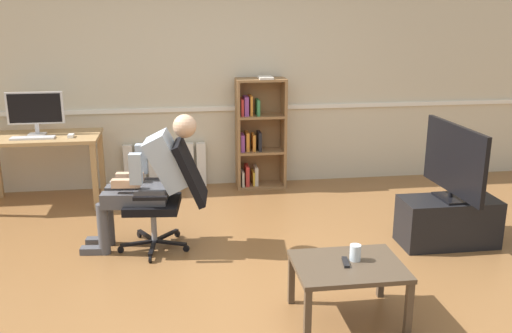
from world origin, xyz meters
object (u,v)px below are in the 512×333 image
Objects in this scene: bookshelf at (258,135)px; office_chair at (170,192)px; drinking_glass at (355,253)px; radiator at (165,166)px; keyboard at (33,138)px; computer_desk at (42,146)px; imac_monitor at (35,110)px; tv_stand at (448,222)px; computer_mouse at (71,136)px; person_seated at (149,178)px; coffee_table at (348,271)px; spare_remote at (346,262)px; tv_screen at (454,161)px.

bookshelf reaches higher than office_chair.
radiator is at bearing 113.26° from drinking_glass.
drinking_glass is at bearing -43.89° from keyboard.
computer_desk is 2.75× the size of keyboard.
imac_monitor is at bearing -166.69° from radiator.
radiator is 1.11× the size of tv_stand.
computer_mouse is at bearing -135.24° from office_chair.
person_seated reaches higher than radiator.
computer_desk is 3.74m from coffee_table.
computer_desk reaches higher than spare_remote.
tv_stand is (3.47, -1.52, -0.56)m from computer_mouse.
office_chair is 0.21m from person_seated.
computer_mouse is 3.42m from spare_remote.
office_chair is at bearing -87.75° from radiator.
computer_desk is at bearing -129.84° from office_chair.
tv_screen is 1.32× the size of coffee_table.
radiator reaches higher than coffee_table.
computer_mouse is at bearing -20.01° from computer_desk.
office_chair is 1.01× the size of tv_screen.
imac_monitor is 1.92m from person_seated.
radiator is at bearing -177.51° from person_seated.
radiator is (1.32, 0.53, -0.50)m from keyboard.
bookshelf reaches higher than person_seated.
office_chair is 0.81× the size of person_seated.
computer_desk is 1.27× the size of radiator.
computer_mouse is 0.08× the size of bookshelf.
keyboard is 2.92× the size of spare_remote.
person_seated is 1.25× the size of tv_screen.
spare_remote reaches higher than coffee_table.
tv_stand is at bearing 49.14° from spare_remote.
imac_monitor reaches higher than computer_desk.
person_seated reaches higher than keyboard.
radiator is 8.51× the size of drinking_glass.
radiator is 3.24m from tv_stand.
bookshelf reaches higher than tv_stand.
person_seated is (-0.17, 0.02, 0.12)m from office_chair.
tv_stand is at bearing -24.09° from imac_monitor.
keyboard is 3.68m from drinking_glass.
radiator is at bearing 28.36° from computer_mouse.
person_seated is at bearing -90.00° from office_chair.
tv_screen reaches higher than drinking_glass.
bookshelf is at bearing 10.22° from keyboard.
tv_stand is at bearing -21.33° from keyboard.
person_seated is at bearing 81.35° from tv_screen.
tv_stand is 0.89× the size of tv_screen.
office_chair is 8.74× the size of drinking_glass.
bookshelf is 2.99m from drinking_glass.
keyboard is (-0.05, -0.14, 0.12)m from computer_desk.
spare_remote is (2.19, -2.60, -0.36)m from computer_mouse.
computer_desk is 2.38m from bookshelf.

